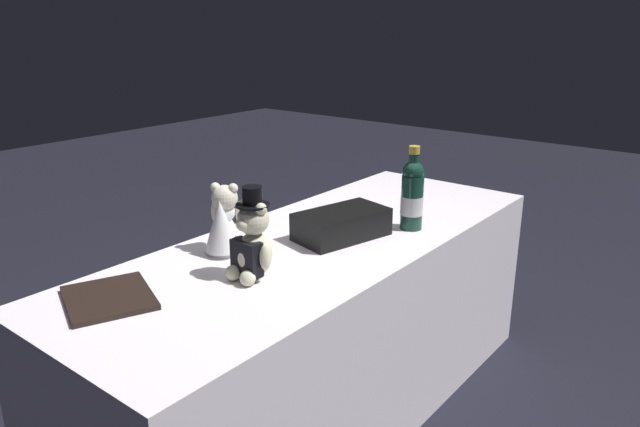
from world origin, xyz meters
The scene contains 8 objects.
ground_plane centered at (0.00, 0.00, 0.00)m, with size 12.00×12.00×0.00m, color black.
reception_table centered at (0.00, 0.00, 0.36)m, with size 2.04×0.74×0.72m, color white.
teddy_bear_groom centered at (0.39, 0.05, 0.84)m, with size 0.15×0.16×0.29m.
teddy_bear_bride centered at (0.29, -0.18, 0.83)m, with size 0.21×0.19×0.24m.
champagne_bottle centered at (-0.31, 0.19, 0.86)m, with size 0.09×0.09×0.32m.
signing_pen centered at (-0.81, -0.07, 0.73)m, with size 0.08×0.14×0.01m.
gift_case_black centered at (-0.07, 0.05, 0.78)m, with size 0.37×0.26×0.10m.
guestbook centered at (0.76, -0.16, 0.73)m, with size 0.23×0.26×0.02m, color black.
Camera 1 is at (1.61, 1.28, 1.49)m, focal length 33.84 mm.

